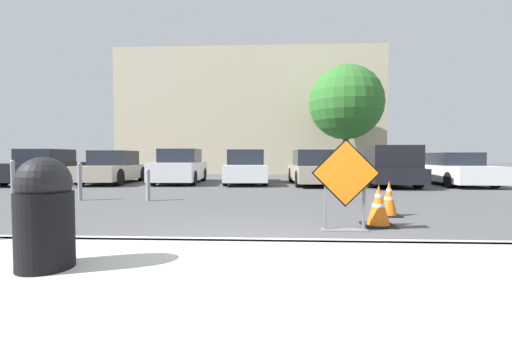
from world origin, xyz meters
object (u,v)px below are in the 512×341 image
parked_car_nearest (45,168)px  parked_car_fifth (313,169)px  traffic_cone_second (389,199)px  bollard_second (80,180)px  traffic_cone_nearest (378,206)px  trash_bin (45,212)px  bollard_nearest (148,184)px  parked_car_third (180,167)px  parked_car_fourth (246,168)px  pickup_truck (386,168)px  bollard_third (13,179)px  road_closed_sign (345,181)px  parked_car_second (114,168)px  parked_car_sixth (453,170)px

parked_car_nearest → parked_car_fifth: parked_car_nearest is taller
traffic_cone_second → bollard_second: size_ratio=0.68×
traffic_cone_nearest → trash_bin: 4.91m
traffic_cone_second → bollard_nearest: bollard_nearest is taller
parked_car_nearest → trash_bin: (7.79, -11.39, -0.03)m
parked_car_nearest → parked_car_third: (5.85, 0.52, -0.01)m
parked_car_fifth → bollard_second: (-6.98, -5.58, -0.12)m
parked_car_third → bollard_nearest: (0.76, -6.00, -0.24)m
traffic_cone_second → bollard_second: (-7.58, 2.07, 0.21)m
parked_car_fourth → parked_car_third: bearing=-1.4°
pickup_truck → bollard_third: pickup_truck is taller
traffic_cone_second → parked_car_fourth: bearing=113.3°
parked_car_nearest → parked_car_fourth: parked_car_nearest is taller
parked_car_nearest → parked_car_fifth: size_ratio=1.02×
parked_car_third → bollard_third: 6.71m
road_closed_sign → trash_bin: size_ratio=1.39×
traffic_cone_second → parked_car_nearest: parked_car_nearest is taller
traffic_cone_second → pickup_truck: (2.30, 7.29, 0.38)m
parked_car_third → trash_bin: (1.94, -11.91, -0.02)m
parked_car_fourth → parked_car_second: bearing=-0.5°
road_closed_sign → bollard_second: 7.31m
parked_car_fifth → trash_bin: bearing=68.6°
parked_car_fourth → traffic_cone_nearest: bearing=104.4°
parked_car_sixth → bollard_nearest: (-10.94, -5.67, -0.17)m
bollard_nearest → parked_car_third: bearing=97.2°
traffic_cone_second → parked_car_second: bearing=140.0°
parked_car_fourth → bollard_nearest: (-2.16, -6.12, -0.22)m
parked_car_third → parked_car_second: bearing=1.8°
road_closed_sign → pickup_truck: size_ratio=0.29×
road_closed_sign → traffic_cone_nearest: size_ratio=2.07×
traffic_cone_nearest → parked_car_nearest: 14.57m
parked_car_nearest → parked_car_second: 2.94m
parked_car_second → parked_car_fourth: size_ratio=0.94×
parked_car_sixth → bollard_third: size_ratio=4.17×
pickup_truck → bollard_second: pickup_truck is taller
pickup_truck → bollard_nearest: size_ratio=5.99×
road_closed_sign → bollard_nearest: bearing=142.1°
parked_car_fourth → parked_car_sixth: size_ratio=0.99×
parked_car_nearest → parked_car_sixth: 17.55m
trash_bin → bollard_third: 7.71m
parked_car_second → pickup_truck: bearing=175.7°
parked_car_fourth → parked_car_sixth: parked_car_fourth is taller
pickup_truck → bollard_second: size_ratio=4.95×
parked_car_fifth → bollard_nearest: (-5.09, -5.58, -0.21)m
parked_car_sixth → trash_bin: (-9.76, -11.58, 0.05)m
trash_bin → parked_car_second: bearing=112.6°
parked_car_second → parked_car_sixth: parked_car_second is taller
traffic_cone_nearest → parked_car_third: parked_car_third is taller
parked_car_fifth → parked_car_sixth: (5.85, 0.10, -0.04)m
traffic_cone_nearest → parked_car_sixth: (5.76, 8.76, 0.28)m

